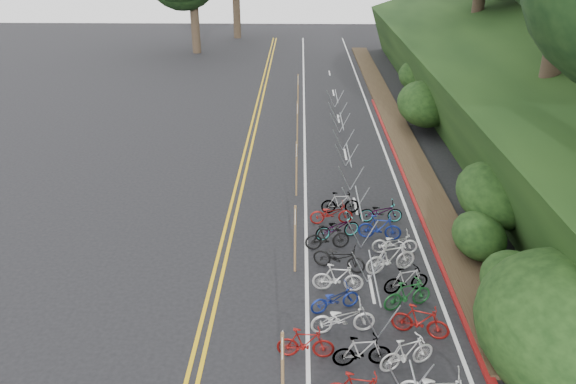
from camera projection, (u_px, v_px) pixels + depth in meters
name	position (u px, v px, depth m)	size (l,w,h in m)	color
ground	(270.00, 377.00, 14.61)	(120.00, 120.00, 0.00)	black
road_markings	(297.00, 204.00, 23.73)	(7.47, 80.00, 0.01)	gold
red_curb	(409.00, 186.00, 25.34)	(0.25, 28.00, 0.10)	maroon
embankment	(525.00, 91.00, 30.49)	(14.30, 48.14, 9.11)	black
bike_racks_rest	(349.00, 161.00, 25.95)	(1.14, 23.00, 1.17)	#8F939B
signpost_near	(283.00, 366.00, 13.08)	(0.08, 0.40, 2.32)	brown
signposts_rest	(297.00, 141.00, 26.66)	(0.08, 18.40, 2.50)	brown
bike_front	(306.00, 343.00, 15.09)	(1.57, 0.44, 0.95)	maroon
bike_valet	(373.00, 297.00, 16.96)	(3.51, 14.11, 1.10)	beige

